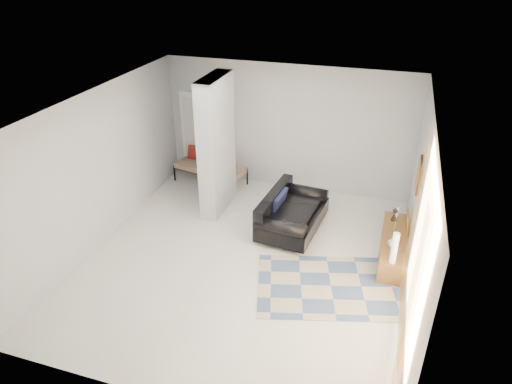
% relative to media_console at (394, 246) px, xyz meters
% --- Properties ---
extents(floor, '(6.00, 6.00, 0.00)m').
position_rel_media_console_xyz_m(floor, '(-2.52, -0.90, -0.20)').
color(floor, silver).
rests_on(floor, ground).
extents(ceiling, '(6.00, 6.00, 0.00)m').
position_rel_media_console_xyz_m(ceiling, '(-2.52, -0.90, 2.60)').
color(ceiling, white).
rests_on(ceiling, wall_back).
extents(wall_back, '(6.00, 0.00, 6.00)m').
position_rel_media_console_xyz_m(wall_back, '(-2.52, 2.10, 1.20)').
color(wall_back, silver).
rests_on(wall_back, ground).
extents(wall_front, '(6.00, 0.00, 6.00)m').
position_rel_media_console_xyz_m(wall_front, '(-2.52, -3.90, 1.20)').
color(wall_front, silver).
rests_on(wall_front, ground).
extents(wall_left, '(0.00, 6.00, 6.00)m').
position_rel_media_console_xyz_m(wall_left, '(-5.27, -0.90, 1.20)').
color(wall_left, silver).
rests_on(wall_left, ground).
extents(wall_right, '(0.00, 6.00, 6.00)m').
position_rel_media_console_xyz_m(wall_right, '(0.23, -0.90, 1.20)').
color(wall_right, silver).
rests_on(wall_right, ground).
extents(partition_column, '(0.35, 1.20, 2.80)m').
position_rel_media_console_xyz_m(partition_column, '(-3.62, 0.70, 1.20)').
color(partition_column, silver).
rests_on(partition_column, floor).
extents(hallway_door, '(0.85, 0.06, 2.04)m').
position_rel_media_console_xyz_m(hallway_door, '(-4.62, 2.06, 0.82)').
color(hallway_door, white).
rests_on(hallway_door, floor).
extents(curtain, '(0.00, 2.55, 2.55)m').
position_rel_media_console_xyz_m(curtain, '(0.15, -2.05, 1.25)').
color(curtain, '#FFAC43').
rests_on(curtain, wall_right).
extents(wall_art, '(0.04, 0.45, 0.55)m').
position_rel_media_console_xyz_m(wall_art, '(0.20, -0.00, 1.45)').
color(wall_art, '#331A0E').
rests_on(wall_art, wall_right).
extents(media_console, '(0.45, 1.74, 0.80)m').
position_rel_media_console_xyz_m(media_console, '(0.00, 0.00, 0.00)').
color(media_console, brown).
rests_on(media_console, floor).
extents(loveseat, '(1.15, 1.78, 0.76)m').
position_rel_media_console_xyz_m(loveseat, '(-1.99, 0.30, 0.15)').
color(loveseat, silver).
rests_on(loveseat, floor).
extents(daybed, '(1.74, 1.00, 0.77)m').
position_rel_media_console_xyz_m(daybed, '(-4.25, 1.73, 0.22)').
color(daybed, black).
rests_on(daybed, floor).
extents(area_rug, '(2.72, 2.16, 0.01)m').
position_rel_media_console_xyz_m(area_rug, '(-0.92, -1.17, -0.20)').
color(area_rug, '#BFB492').
rests_on(area_rug, floor).
extents(cylinder_lamp, '(0.10, 0.10, 0.55)m').
position_rel_media_console_xyz_m(cylinder_lamp, '(-0.02, -0.76, 0.47)').
color(cylinder_lamp, white).
rests_on(cylinder_lamp, media_console).
extents(bronze_figurine, '(0.14, 0.14, 0.25)m').
position_rel_media_console_xyz_m(bronze_figurine, '(-0.05, 0.57, 0.32)').
color(bronze_figurine, '#2F2215').
rests_on(bronze_figurine, media_console).
extents(vase, '(0.17, 0.17, 0.18)m').
position_rel_media_console_xyz_m(vase, '(-0.05, -0.30, 0.28)').
color(vase, silver).
rests_on(vase, media_console).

